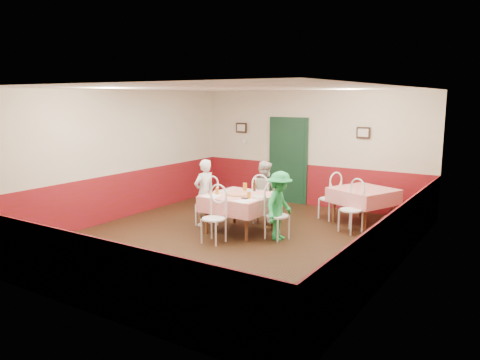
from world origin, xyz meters
The scene contains 39 objects.
floor centered at (0.00, 0.00, 0.00)m, with size 7.00×7.00×0.00m, color black.
ceiling centered at (0.00, 0.00, 2.80)m, with size 7.00×7.00×0.00m, color white.
back_wall centered at (0.00, 3.50, 1.40)m, with size 6.00×0.10×2.80m, color beige.
front_wall centered at (0.00, -3.50, 1.40)m, with size 6.00×0.10×2.80m, color beige.
left_wall centered at (-3.00, 0.00, 1.40)m, with size 0.10×7.00×2.80m, color beige.
right_wall centered at (3.00, 0.00, 1.40)m, with size 0.10×7.00×2.80m, color beige.
wainscot_back centered at (0.00, 3.48, 0.50)m, with size 6.00×0.03×1.00m, color maroon.
wainscot_front centered at (0.00, -3.48, 0.50)m, with size 6.00×0.03×1.00m, color maroon.
wainscot_left centered at (-2.98, 0.00, 0.50)m, with size 0.03×7.00×1.00m, color maroon.
wainscot_right centered at (2.98, 0.00, 0.50)m, with size 0.03×7.00×1.00m, color maroon.
door centered at (-0.60, 3.45, 1.05)m, with size 0.96×0.06×2.10m, color black.
picture_left centered at (-2.00, 3.45, 1.85)m, with size 0.32×0.03×0.26m, color black.
picture_right centered at (1.30, 3.45, 1.85)m, with size 0.32×0.03×0.26m, color black.
thermostat centered at (-1.90, 3.45, 1.50)m, with size 0.10×0.03×0.10m, color white.
main_table centered at (-0.17, 0.51, 0.38)m, with size 1.22×1.22×0.77m, color red.
second_table centered at (1.69, 2.42, 0.38)m, with size 1.12×1.12×0.77m, color red.
chair_left centered at (-1.01, 0.54, 0.45)m, with size 0.42×0.42×0.90m, color white, non-canonical shape.
chair_right centered at (0.68, 0.48, 0.45)m, with size 0.42×0.42×0.90m, color white, non-canonical shape.
chair_far centered at (-0.13, 1.36, 0.45)m, with size 0.42×0.42×0.90m, color white, non-canonical shape.
chair_near centered at (-0.20, -0.34, 0.45)m, with size 0.42×0.42×0.90m, color white, non-canonical shape.
chair_second_a centered at (0.94, 2.42, 0.45)m, with size 0.42×0.42×0.90m, color white, non-canonical shape.
chair_second_b centered at (1.69, 1.67, 0.45)m, with size 0.42×0.42×0.90m, color white, non-canonical shape.
pizza centered at (-0.20, 0.48, 0.78)m, with size 0.47×0.47×0.03m, color #B74723.
plate_left centered at (-0.57, 0.54, 0.77)m, with size 0.25×0.25×0.01m, color white.
plate_right centered at (0.28, 0.50, 0.77)m, with size 0.25×0.25×0.01m, color white.
plate_far centered at (-0.14, 0.92, 0.77)m, with size 0.25×0.25×0.01m, color white.
glass_a centered at (-0.55, 0.26, 0.82)m, with size 0.07×0.07×0.13m, color #BF7219.
glass_b centered at (0.18, 0.29, 0.82)m, with size 0.07×0.07×0.13m, color #BF7219.
glass_c centered at (-0.30, 0.91, 0.84)m, with size 0.08×0.08×0.16m, color #BF7219.
beer_bottle centered at (-0.07, 0.90, 0.87)m, with size 0.06×0.06×0.22m, color #381C0A.
shaker_a centered at (-0.58, 0.09, 0.81)m, with size 0.04×0.04×0.09m, color silver.
shaker_b centered at (-0.54, 0.07, 0.81)m, with size 0.04×0.04×0.09m, color silver.
shaker_c centered at (-0.66, 0.16, 0.81)m, with size 0.04×0.04×0.09m, color #B23319.
menu_left centered at (-0.54, 0.12, 0.76)m, with size 0.30×0.40×0.00m, color white.
menu_right centered at (0.22, 0.09, 0.76)m, with size 0.30×0.40×0.00m, color white.
wallet centered at (0.13, 0.21, 0.77)m, with size 0.11×0.09×0.02m, color black.
diner_left centered at (-1.06, 0.55, 0.69)m, with size 0.51×0.33×1.39m, color gray.
diner_far centered at (-0.13, 1.41, 0.67)m, with size 0.65×0.50×1.33m, color gray.
diner_right centered at (0.73, 0.48, 0.65)m, with size 0.84×0.48×1.30m, color gray.
Camera 1 is at (4.68, -7.07, 2.64)m, focal length 35.00 mm.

